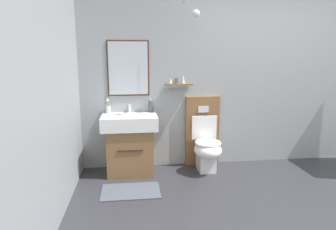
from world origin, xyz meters
The scene contains 9 objects.
ground_plane centered at (0.00, 0.00, -0.05)m, with size 6.65×4.82×0.10m, color #2D2D33.
wall_back centered at (-0.01, 1.75, 1.35)m, with size 5.45×0.53×2.71m.
wall_left centered at (-2.67, 0.00, 1.35)m, with size 0.12×3.62×2.71m, color #999EA3.
bath_mat centered at (-1.94, 0.86, 0.01)m, with size 0.68×0.44×0.01m, color #474C56.
vanity_sink_left centered at (-1.94, 1.47, 0.42)m, with size 0.73×0.51×0.79m.
tap_on_left_sink centered at (-1.94, 1.66, 0.86)m, with size 0.03×0.13×0.11m.
toilet centered at (-0.91, 1.49, 0.38)m, with size 0.48×0.62×1.00m.
toothbrush_cup centered at (-2.23, 1.65, 0.85)m, with size 0.07×0.07×0.21m.
soap_dispenser centered at (-1.65, 1.66, 0.87)m, with size 0.06×0.06×0.19m.
Camera 1 is at (-1.91, -2.38, 1.56)m, focal length 31.63 mm.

